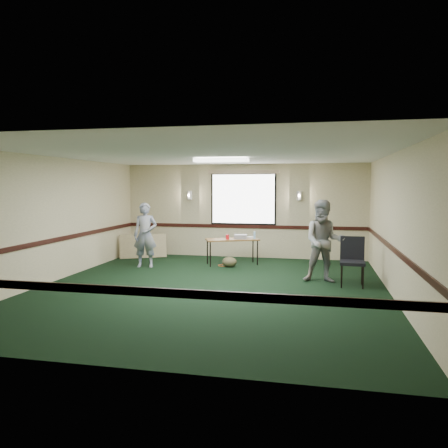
% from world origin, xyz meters
% --- Properties ---
extents(ground, '(8.00, 8.00, 0.00)m').
position_xyz_m(ground, '(0.00, 0.00, 0.00)').
color(ground, black).
rests_on(ground, ground).
extents(room_shell, '(8.00, 8.02, 8.00)m').
position_xyz_m(room_shell, '(0.00, 2.12, 1.58)').
color(room_shell, tan).
rests_on(room_shell, ground).
extents(folding_table, '(1.47, 1.05, 0.68)m').
position_xyz_m(folding_table, '(-0.08, 2.73, 0.63)').
color(folding_table, brown).
rests_on(folding_table, ground).
extents(projector, '(0.36, 0.31, 0.11)m').
position_xyz_m(projector, '(0.12, 2.82, 0.74)').
color(projector, '#94939B').
rests_on(projector, folding_table).
extents(game_console, '(0.19, 0.16, 0.05)m').
position_xyz_m(game_console, '(0.34, 3.00, 0.71)').
color(game_console, white).
rests_on(game_console, folding_table).
extents(red_cup, '(0.09, 0.09, 0.13)m').
position_xyz_m(red_cup, '(-0.18, 2.58, 0.75)').
color(red_cup, red).
rests_on(red_cup, folding_table).
extents(water_bottle, '(0.06, 0.06, 0.20)m').
position_xyz_m(water_bottle, '(0.49, 2.86, 0.78)').
color(water_bottle, '#8CBCE6').
rests_on(water_bottle, folding_table).
extents(duffel_bag, '(0.43, 0.36, 0.26)m').
position_xyz_m(duffel_bag, '(-0.08, 2.36, 0.13)').
color(duffel_bag, '#4C482B').
rests_on(duffel_bag, ground).
extents(cable_coil, '(0.38, 0.38, 0.01)m').
position_xyz_m(cable_coil, '(-0.27, 2.52, 0.01)').
color(cable_coil, '#D9511B').
rests_on(cable_coil, ground).
extents(folded_table, '(1.28, 0.78, 0.68)m').
position_xyz_m(folded_table, '(-2.80, 3.25, 0.34)').
color(folded_table, '#9F8762').
rests_on(folded_table, ground).
extents(conference_chair, '(0.52, 0.54, 1.02)m').
position_xyz_m(conference_chair, '(2.82, 0.89, 0.59)').
color(conference_chair, black).
rests_on(conference_chair, ground).
extents(person_left, '(0.66, 0.49, 1.65)m').
position_xyz_m(person_left, '(-2.19, 1.94, 0.83)').
color(person_left, '#415190').
rests_on(person_left, ground).
extents(person_right, '(0.87, 0.68, 1.78)m').
position_xyz_m(person_right, '(2.24, 1.06, 0.89)').
color(person_right, '#6B8BA7').
rests_on(person_right, ground).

